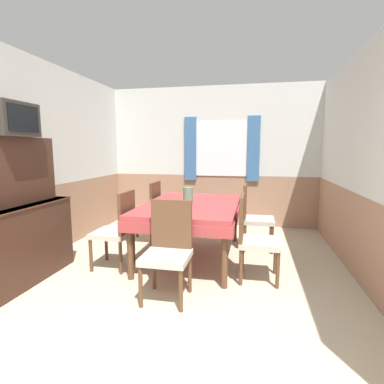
{
  "coord_description": "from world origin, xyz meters",
  "views": [
    {
      "loc": [
        0.79,
        -1.31,
        1.46
      ],
      "look_at": [
        -0.01,
        2.5,
        0.89
      ],
      "focal_mm": 28.0,
      "sensor_mm": 36.0,
      "label": 1
    }
  ],
  "objects_px": {
    "dining_table": "(191,211)",
    "chair_right_far": "(253,215)",
    "chair_head_near": "(168,247)",
    "vase": "(188,195)",
    "tv": "(12,119)",
    "chair_left_far": "(148,210)",
    "chair_left_near": "(118,228)",
    "sideboard": "(17,223)",
    "chair_right_near": "(253,235)"
  },
  "relations": [
    {
      "from": "chair_head_near",
      "to": "tv",
      "type": "distance_m",
      "value": 2.06
    },
    {
      "from": "chair_head_near",
      "to": "chair_right_far",
      "type": "relative_size",
      "value": 1.0
    },
    {
      "from": "chair_right_near",
      "to": "vase",
      "type": "bearing_deg",
      "value": -125.38
    },
    {
      "from": "dining_table",
      "to": "chair_right_far",
      "type": "height_order",
      "value": "chair_right_far"
    },
    {
      "from": "sideboard",
      "to": "vase",
      "type": "relative_size",
      "value": 7.95
    },
    {
      "from": "chair_right_near",
      "to": "chair_left_near",
      "type": "bearing_deg",
      "value": -90.0
    },
    {
      "from": "chair_head_near",
      "to": "vase",
      "type": "relative_size",
      "value": 4.78
    },
    {
      "from": "dining_table",
      "to": "chair_right_near",
      "type": "height_order",
      "value": "chair_right_near"
    },
    {
      "from": "chair_right_near",
      "to": "vase",
      "type": "height_order",
      "value": "chair_right_near"
    },
    {
      "from": "chair_right_far",
      "to": "vase",
      "type": "xyz_separation_m",
      "value": [
        -0.87,
        -0.44,
        0.34
      ]
    },
    {
      "from": "chair_left_near",
      "to": "sideboard",
      "type": "distance_m",
      "value": 1.08
    },
    {
      "from": "chair_left_far",
      "to": "sideboard",
      "type": "bearing_deg",
      "value": 151.67
    },
    {
      "from": "chair_right_far",
      "to": "chair_left_far",
      "type": "bearing_deg",
      "value": -90.0
    },
    {
      "from": "chair_left_far",
      "to": "sideboard",
      "type": "height_order",
      "value": "sideboard"
    },
    {
      "from": "tv",
      "to": "vase",
      "type": "bearing_deg",
      "value": 37.48
    },
    {
      "from": "chair_head_near",
      "to": "tv",
      "type": "height_order",
      "value": "tv"
    },
    {
      "from": "dining_table",
      "to": "sideboard",
      "type": "bearing_deg",
      "value": -146.63
    },
    {
      "from": "chair_right_near",
      "to": "chair_left_near",
      "type": "xyz_separation_m",
      "value": [
        -1.61,
        0.0,
        0.0
      ]
    },
    {
      "from": "chair_head_near",
      "to": "chair_left_far",
      "type": "xyz_separation_m",
      "value": [
        -0.81,
        1.63,
        0.0
      ]
    },
    {
      "from": "dining_table",
      "to": "tv",
      "type": "bearing_deg",
      "value": -145.72
    },
    {
      "from": "dining_table",
      "to": "chair_left_near",
      "type": "height_order",
      "value": "chair_left_near"
    },
    {
      "from": "chair_right_near",
      "to": "chair_head_near",
      "type": "xyz_separation_m",
      "value": [
        -0.81,
        -0.57,
        0.0
      ]
    },
    {
      "from": "chair_left_far",
      "to": "chair_head_near",
      "type": "bearing_deg",
      "value": -153.72
    },
    {
      "from": "vase",
      "to": "chair_left_far",
      "type": "bearing_deg",
      "value": 149.28
    },
    {
      "from": "chair_right_near",
      "to": "chair_head_near",
      "type": "distance_m",
      "value": 0.99
    },
    {
      "from": "chair_left_far",
      "to": "tv",
      "type": "xyz_separation_m",
      "value": [
        -0.83,
        -1.65,
        1.25
      ]
    },
    {
      "from": "chair_left_far",
      "to": "tv",
      "type": "height_order",
      "value": "tv"
    },
    {
      "from": "chair_left_near",
      "to": "chair_right_near",
      "type": "bearing_deg",
      "value": -90.0
    },
    {
      "from": "sideboard",
      "to": "vase",
      "type": "xyz_separation_m",
      "value": [
        1.63,
        1.21,
        0.18
      ]
    },
    {
      "from": "chair_left_far",
      "to": "vase",
      "type": "bearing_deg",
      "value": -120.72
    },
    {
      "from": "chair_left_near",
      "to": "chair_right_far",
      "type": "height_order",
      "value": "same"
    },
    {
      "from": "chair_head_near",
      "to": "vase",
      "type": "height_order",
      "value": "chair_head_near"
    },
    {
      "from": "tv",
      "to": "vase",
      "type": "xyz_separation_m",
      "value": [
        1.58,
        1.21,
        -0.91
      ]
    },
    {
      "from": "chair_head_near",
      "to": "sideboard",
      "type": "height_order",
      "value": "sideboard"
    },
    {
      "from": "chair_right_near",
      "to": "chair_left_near",
      "type": "relative_size",
      "value": 1.0
    },
    {
      "from": "chair_right_far",
      "to": "chair_head_near",
      "type": "bearing_deg",
      "value": -26.28
    },
    {
      "from": "tv",
      "to": "chair_right_near",
      "type": "bearing_deg",
      "value": 13.51
    },
    {
      "from": "chair_left_near",
      "to": "tv",
      "type": "xyz_separation_m",
      "value": [
        -0.83,
        -0.59,
        1.25
      ]
    },
    {
      "from": "dining_table",
      "to": "chair_left_far",
      "type": "bearing_deg",
      "value": 146.7
    },
    {
      "from": "chair_right_near",
      "to": "chair_head_near",
      "type": "height_order",
      "value": "same"
    },
    {
      "from": "chair_right_far",
      "to": "sideboard",
      "type": "bearing_deg",
      "value": -56.65
    },
    {
      "from": "tv",
      "to": "vase",
      "type": "relative_size",
      "value": 2.51
    },
    {
      "from": "chair_left_near",
      "to": "chair_head_near",
      "type": "bearing_deg",
      "value": -125.44
    },
    {
      "from": "vase",
      "to": "dining_table",
      "type": "bearing_deg",
      "value": -53.76
    },
    {
      "from": "chair_right_near",
      "to": "tv",
      "type": "relative_size",
      "value": 1.9
    },
    {
      "from": "chair_right_far",
      "to": "tv",
      "type": "distance_m",
      "value": 3.2
    },
    {
      "from": "sideboard",
      "to": "tv",
      "type": "bearing_deg",
      "value": -2.26
    },
    {
      "from": "vase",
      "to": "chair_head_near",
      "type": "bearing_deg",
      "value": -86.85
    },
    {
      "from": "dining_table",
      "to": "chair_left_far",
      "type": "height_order",
      "value": "chair_left_far"
    },
    {
      "from": "chair_head_near",
      "to": "chair_left_far",
      "type": "height_order",
      "value": "same"
    }
  ]
}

